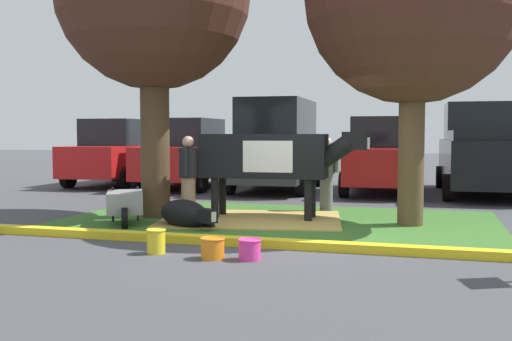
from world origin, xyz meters
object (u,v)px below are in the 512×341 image
cow_holstein (269,157)px  bucket_orange (213,248)px  bucket_pink (250,249)px  sedan_silver (188,154)px  sedan_red (384,156)px  wheelbarrow (125,203)px  calf_lying (186,214)px  person_visitor_near (188,175)px  pickup_truck_black (484,152)px  person_handler (326,172)px  sedan_blue (119,153)px  bucket_yellow (156,241)px  suv_dark_grey (278,145)px

cow_holstein → bucket_orange: 3.64m
bucket_pink → sedan_silver: size_ratio=0.07×
cow_holstein → sedan_red: bearing=74.0°
wheelbarrow → sedan_silver: 7.24m
calf_lying → person_visitor_near: (-0.32, 0.89, 0.58)m
bucket_pink → sedan_silver: sedan_silver is taller
sedan_silver → pickup_truck_black: pickup_truck_black is taller
cow_holstein → pickup_truck_black: (4.18, 6.00, -0.05)m
person_visitor_near → pickup_truck_black: (5.61, 6.42, 0.29)m
person_handler → person_visitor_near: bearing=-140.5°
pickup_truck_black → bucket_pink: bearing=-110.6°
bucket_orange → sedan_blue: (-6.59, 9.49, 0.84)m
person_visitor_near → sedan_blue: (-4.98, 6.43, 0.16)m
bucket_orange → sedan_red: size_ratio=0.07×
wheelbarrow → bucket_pink: size_ratio=5.06×
person_visitor_near → pickup_truck_black: 8.53m
calf_lying → person_handler: (1.92, 2.74, 0.57)m
cow_holstein → wheelbarrow: bearing=-150.2°
sedan_blue → bucket_pink: bearing=-53.2°
bucket_pink → sedan_red: sedan_red is taller
bucket_yellow → person_visitor_near: bearing=104.6°
bucket_yellow → bucket_pink: 1.31m
person_handler → sedan_blue: bearing=147.6°
sedan_blue → pickup_truck_black: pickup_truck_black is taller
person_handler → bucket_yellow: (-1.47, -4.81, -0.63)m
calf_lying → sedan_red: sedan_red is taller
suv_dark_grey → calf_lying: bearing=-88.8°
sedan_red → pickup_truck_black: pickup_truck_black is taller
wheelbarrow → sedan_blue: 8.42m
bucket_pink → sedan_red: 9.24m
cow_holstein → sedan_silver: bearing=124.9°
sedan_blue → wheelbarrow: bearing=-60.3°
bucket_yellow → suv_dark_grey: suv_dark_grey is taller
bucket_yellow → sedan_silver: 9.73m
person_handler → person_visitor_near: size_ratio=0.98×
sedan_silver → person_visitor_near: bearing=-67.3°
bucket_yellow → sedan_blue: size_ratio=0.07×
pickup_truck_black → suv_dark_grey: bearing=-175.8°
bucket_yellow → suv_dark_grey: bearing=93.8°
person_handler → sedan_blue: sedan_blue is taller
pickup_truck_black → bucket_orange: bearing=-112.9°
person_visitor_near → suv_dark_grey: 6.04m
person_handler → wheelbarrow: size_ratio=0.98×
suv_dark_grey → sedan_red: bearing=2.7°
bucket_yellow → sedan_blue: bearing=121.5°
sedan_silver → suv_dark_grey: size_ratio=0.96×
cow_holstein → bucket_pink: 3.63m
cow_holstein → calf_lying: (-1.10, -1.32, -0.92)m
calf_lying → sedan_red: size_ratio=0.29×
wheelbarrow → sedan_red: sedan_red is taller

